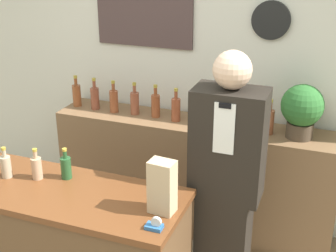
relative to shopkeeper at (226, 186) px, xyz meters
name	(u,v)px	position (x,y,z in m)	size (l,w,h in m)	color
back_wall	(185,62)	(-0.61, 1.00, 0.50)	(5.20, 0.09, 2.70)	silver
back_shelf	(192,176)	(-0.45, 0.73, -0.39)	(2.26, 0.41, 0.95)	brown
display_counter	(70,252)	(-0.88, -0.46, -0.41)	(1.47, 0.59, 0.90)	brown
shopkeeper	(226,186)	(0.00, 0.00, 0.00)	(0.44, 0.27, 1.72)	black
potted_plant	(302,109)	(0.36, 0.73, 0.31)	(0.30, 0.30, 0.40)	#4C3D2D
paper_bag	(162,187)	(-0.25, -0.46, 0.20)	(0.15, 0.11, 0.31)	tan
tape_dispenser	(155,225)	(-0.22, -0.63, 0.06)	(0.09, 0.06, 0.07)	#2D66A8
counter_bottle_1	(6,166)	(-1.31, -0.44, 0.12)	(0.07, 0.07, 0.20)	tan
counter_bottle_2	(37,167)	(-1.11, -0.39, 0.12)	(0.07, 0.07, 0.20)	tan
counter_bottle_3	(66,167)	(-0.95, -0.32, 0.12)	(0.07, 0.07, 0.20)	#25532A
shelf_bottle_0	(77,95)	(-1.50, 0.74, 0.19)	(0.07, 0.07, 0.27)	brown
shelf_bottle_1	(95,97)	(-1.32, 0.73, 0.19)	(0.07, 0.07, 0.27)	brown
shelf_bottle_2	(114,100)	(-1.14, 0.72, 0.19)	(0.07, 0.07, 0.27)	brown
shelf_bottle_3	(135,102)	(-0.95, 0.74, 0.19)	(0.07, 0.07, 0.27)	brown
shelf_bottle_4	(156,105)	(-0.77, 0.74, 0.19)	(0.07, 0.07, 0.27)	brown
shelf_bottle_5	(176,109)	(-0.59, 0.71, 0.19)	(0.07, 0.07, 0.27)	brown
shelf_bottle_6	(199,111)	(-0.41, 0.74, 0.19)	(0.07, 0.07, 0.27)	brown
shelf_bottle_7	(221,114)	(-0.23, 0.72, 0.19)	(0.07, 0.07, 0.27)	brown
shelf_bottle_8	(245,117)	(-0.05, 0.73, 0.19)	(0.07, 0.07, 0.27)	brown
shelf_bottle_9	(269,121)	(0.14, 0.71, 0.19)	(0.07, 0.07, 0.27)	brown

